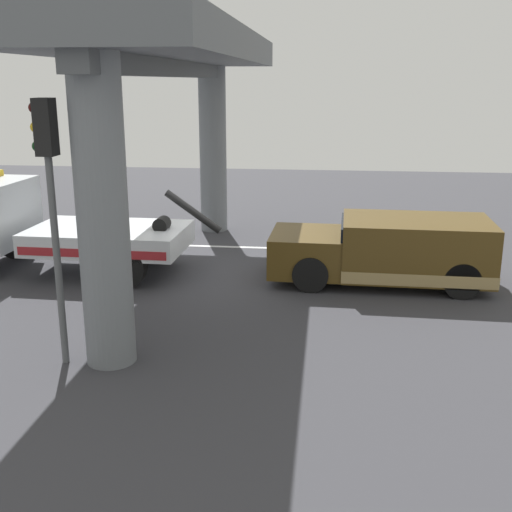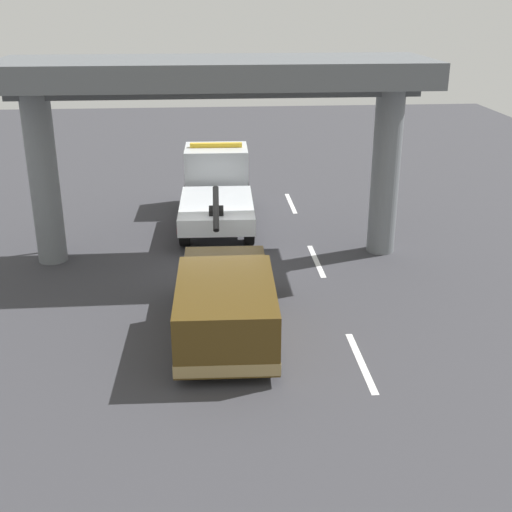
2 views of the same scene
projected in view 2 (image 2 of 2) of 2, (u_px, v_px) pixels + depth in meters
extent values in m
cube|color=#38383D|center=(221.00, 265.00, 19.98)|extent=(60.00, 40.00, 0.10)
cube|color=silver|center=(361.00, 362.00, 14.62)|extent=(2.60, 0.16, 0.01)
cube|color=silver|center=(316.00, 261.00, 20.18)|extent=(2.60, 0.16, 0.01)
cube|color=silver|center=(291.00, 203.00, 25.75)|extent=(2.60, 0.16, 0.01)
cube|color=silver|center=(217.00, 210.00, 21.92)|extent=(3.91, 2.51, 0.55)
cube|color=silver|center=(217.00, 169.00, 24.81)|extent=(2.11, 2.36, 1.65)
cube|color=black|center=(216.00, 156.00, 25.24)|extent=(0.12, 2.21, 0.66)
cube|color=maroon|center=(180.00, 213.00, 21.89)|extent=(3.65, 0.12, 0.20)
cylinder|color=black|center=(216.00, 209.00, 19.61)|extent=(1.42, 0.22, 1.07)
cylinder|color=black|center=(216.00, 211.00, 20.49)|extent=(0.37, 0.46, 0.36)
cube|color=yellow|center=(216.00, 145.00, 24.47)|extent=(0.29, 1.93, 0.16)
cylinder|color=black|center=(189.00, 196.00, 24.93)|extent=(1.01, 0.35, 1.00)
cylinder|color=black|center=(245.00, 195.00, 25.03)|extent=(1.01, 0.35, 1.00)
cylinder|color=black|center=(185.00, 230.00, 21.31)|extent=(1.01, 0.35, 1.00)
cylinder|color=black|center=(249.00, 229.00, 21.41)|extent=(1.01, 0.35, 1.00)
cube|color=#4C3814|center=(226.00, 312.00, 14.92)|extent=(3.52, 2.30, 1.35)
cube|color=#4C3814|center=(225.00, 275.00, 17.40)|extent=(1.79, 2.16, 0.95)
cube|color=black|center=(225.00, 270.00, 16.43)|extent=(0.11, 1.94, 0.59)
cube|color=#9E8451|center=(226.00, 331.00, 15.10)|extent=(3.54, 2.31, 0.28)
cylinder|color=black|center=(189.00, 288.00, 17.32)|extent=(0.85, 0.30, 0.84)
cylinder|color=black|center=(262.00, 286.00, 17.41)|extent=(0.85, 0.30, 0.84)
cylinder|color=black|center=(182.00, 353.00, 14.17)|extent=(0.85, 0.30, 0.84)
cylinder|color=black|center=(271.00, 351.00, 14.26)|extent=(0.85, 0.30, 0.84)
cylinder|color=slate|center=(44.00, 178.00, 19.30)|extent=(0.86, 0.86, 5.19)
cylinder|color=slate|center=(386.00, 171.00, 20.06)|extent=(0.86, 0.86, 5.19)
cube|color=#5B5F63|center=(216.00, 72.00, 18.59)|extent=(3.60, 12.17, 0.71)
cube|color=#4A4E52|center=(216.00, 91.00, 18.79)|extent=(0.50, 11.77, 0.36)
cylinder|color=#515456|center=(47.00, 197.00, 20.30)|extent=(0.12, 0.12, 3.58)
cube|color=black|center=(38.00, 123.00, 19.48)|extent=(0.28, 0.32, 0.90)
sphere|color=#360605|center=(38.00, 112.00, 19.52)|extent=(0.18, 0.18, 0.18)
sphere|color=gold|center=(40.00, 122.00, 19.63)|extent=(0.18, 0.18, 0.18)
sphere|color=black|center=(41.00, 133.00, 19.74)|extent=(0.18, 0.18, 0.18)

